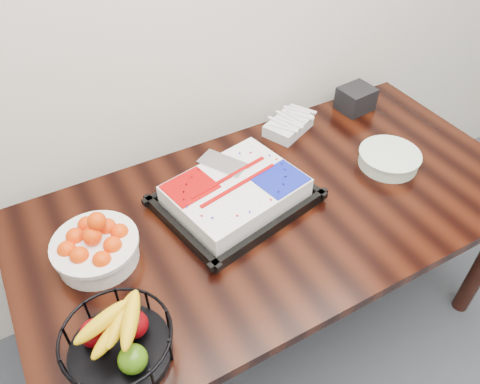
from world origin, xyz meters
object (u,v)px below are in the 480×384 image
table (278,221)px  cake_tray (236,194)px  tangerine_bowl (95,244)px  fruit_basket (118,342)px  plate_stack (389,159)px  napkin_box (356,99)px

table → cake_tray: (-0.13, 0.08, 0.13)m
tangerine_bowl → fruit_basket: 0.34m
tangerine_bowl → cake_tray: bearing=0.9°
tangerine_bowl → plate_stack: 1.10m
cake_tray → fruit_basket: size_ratio=1.94×
fruit_basket → plate_stack: 1.17m
cake_tray → plate_stack: size_ratio=2.40×
cake_tray → plate_stack: bearing=-9.1°
plate_stack → napkin_box: (0.14, 0.37, 0.02)m
table → plate_stack: size_ratio=7.77×
fruit_basket → plate_stack: size_ratio=1.24×
fruit_basket → table: bearing=22.0°
plate_stack → napkin_box: size_ratio=1.63×
cake_tray → plate_stack: (0.61, -0.10, -0.02)m
napkin_box → tangerine_bowl: bearing=-167.4°
napkin_box → fruit_basket: bearing=-154.3°
table → fruit_basket: size_ratio=6.28×
cake_tray → tangerine_bowl: (-0.49, -0.01, 0.03)m
cake_tray → fruit_basket: bearing=-146.9°
table → napkin_box: 0.72m
plate_stack → tangerine_bowl: bearing=175.3°
plate_stack → table: bearing=177.6°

